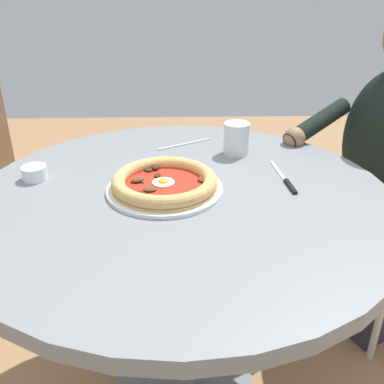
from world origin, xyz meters
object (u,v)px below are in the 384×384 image
Objects in this scene: dining_table at (183,228)px; fork_utensil at (185,144)px; pizza_on_plate at (166,183)px; steak_knife at (287,181)px; water_glass at (237,141)px; ramekin_capers at (35,172)px; diner_person at (381,198)px.

fork_utensil is (-0.34, 0.01, 0.11)m from dining_table.
steak_knife is at bearing 97.57° from pizza_on_plate.
dining_table is 5.05× the size of steak_knife.
dining_table is 3.63× the size of pizza_on_plate.
water_glass is 0.45× the size of steak_knife.
water_glass reaches higher than dining_table.
water_glass is at bearing 107.02° from ramekin_capers.
diner_person is at bearing 91.59° from fork_utensil.
water_glass reaches higher than fork_utensil.
pizza_on_plate is 0.33m from fork_utensil.
fork_utensil is (-0.25, 0.40, -0.02)m from ramekin_capers.
dining_table is at bearing -1.66° from fork_utensil.
diner_person is at bearing 103.94° from ramekin_capers.
ramekin_capers reaches higher than steak_knife.
ramekin_capers is (-0.09, -0.39, 0.13)m from dining_table.
pizza_on_plate reaches higher than steak_knife.
dining_table is 0.36m from fork_utensil.
dining_table is 0.42m from ramekin_capers.
fork_utensil is (-0.33, 0.05, -0.02)m from pizza_on_plate.
ramekin_capers is 0.47m from fork_utensil.
diner_person is at bearing 115.19° from pizza_on_plate.
pizza_on_plate is at bearing -102.87° from dining_table.
pizza_on_plate is 0.36m from ramekin_capers.
pizza_on_plate is at bearing 77.34° from ramekin_capers.
dining_table is 0.34m from water_glass.
steak_knife is at bearing -54.04° from diner_person.
fork_utensil is at bearing -137.16° from steak_knife.
diner_person reaches higher than dining_table.
water_glass is (-0.25, 0.21, 0.02)m from pizza_on_plate.
fork_utensil is at bearing 178.34° from dining_table.
dining_table is 0.13m from pizza_on_plate.
ramekin_capers is at bearing -57.93° from fork_utensil.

